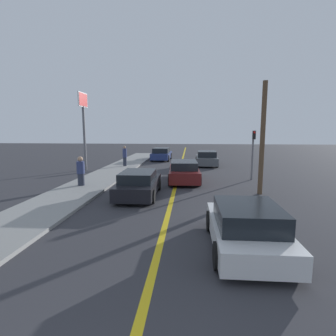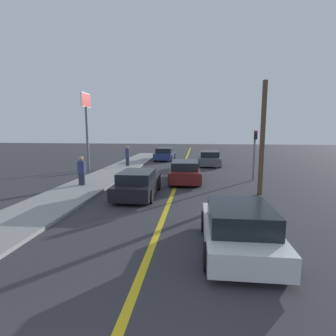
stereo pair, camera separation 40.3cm
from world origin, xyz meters
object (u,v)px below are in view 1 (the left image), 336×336
Objects in this scene: car_ahead_center at (139,184)px; car_far_distant at (184,171)px; car_parked_left_lot at (207,158)px; utility_pole at (262,139)px; car_oncoming_far at (161,154)px; traffic_light at (253,149)px; pedestrian_mid_group at (81,171)px; roadside_sign at (83,114)px; pedestrian_far_standing at (125,156)px; car_near_right_lane at (246,227)px.

car_far_distant reaches higher than car_ahead_center.
car_ahead_center is 12.47m from car_parked_left_lot.
car_ahead_center is 4.47m from car_far_distant.
car_ahead_center is 6.56m from utility_pole.
traffic_light is at bearing -54.30° from car_oncoming_far.
car_ahead_center is at bearing -86.04° from car_oncoming_far.
pedestrian_mid_group is 10.75m from traffic_light.
pedestrian_mid_group reaches higher than car_far_distant.
car_far_distant is at bearing 143.02° from utility_pole.
car_ahead_center is at bearing -53.20° from roadside_sign.
car_parked_left_lot is 0.79× the size of utility_pole.
car_parked_left_lot is at bearing 15.52° from pedestrian_far_standing.
traffic_light is 13.16m from roadside_sign.
roadside_sign is at bearing 126.01° from car_ahead_center.
utility_pole is at bearing -63.42° from car_oncoming_far.
pedestrian_mid_group is 0.51× the size of traffic_light.
traffic_light is at bearing 76.08° from car_near_right_lane.
pedestrian_mid_group is at bearing 175.87° from utility_pole.
car_oncoming_far is at bearing 54.08° from roadside_sign.
car_oncoming_far reaches higher than car_ahead_center.
pedestrian_mid_group reaches higher than car_oncoming_far.
car_oncoming_far is at bearing 114.70° from utility_pole.
car_oncoming_far is at bearing 77.36° from pedestrian_mid_group.
pedestrian_far_standing is 0.31× the size of utility_pole.
car_ahead_center is at bearing -143.92° from traffic_light.
pedestrian_far_standing reaches higher than car_parked_left_lot.
car_parked_left_lot is 11.37m from roadside_sign.
car_ahead_center is 10.68m from roadside_sign.
car_ahead_center is 1.03× the size of car_oncoming_far.
car_ahead_center is 2.55× the size of pedestrian_mid_group.
roadside_sign is (-2.80, -1.82, 3.46)m from pedestrian_far_standing.
car_near_right_lane is 21.46m from car_oncoming_far.
traffic_light reaches higher than car_oncoming_far.
traffic_light is at bearing 35.30° from car_ahead_center.
car_far_distant is at bearing -74.91° from car_oncoming_far.
car_far_distant is 1.01× the size of car_parked_left_lot.
pedestrian_far_standing is (0.49, 8.16, 0.06)m from pedestrian_mid_group.
car_parked_left_lot reaches higher than car_ahead_center.
pedestrian_far_standing is at bearing -163.61° from car_parked_left_lot.
traffic_light is at bearing 83.15° from utility_pole.
pedestrian_mid_group is (-5.80, -2.28, 0.29)m from car_far_distant.
car_near_right_lane is 0.94× the size of car_oncoming_far.
car_far_distant is 7.92m from pedestrian_far_standing.
car_near_right_lane is 0.68× the size of utility_pole.
car_far_distant is at bearing -168.91° from traffic_light.
car_oncoming_far is 9.97m from roadside_sign.
roadside_sign is (-5.96, 7.97, 3.85)m from car_ahead_center.
traffic_light reaches higher than car_ahead_center.
utility_pole is (3.97, -2.99, 2.16)m from car_far_distant.
car_parked_left_lot is at bearing -36.41° from car_oncoming_far.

